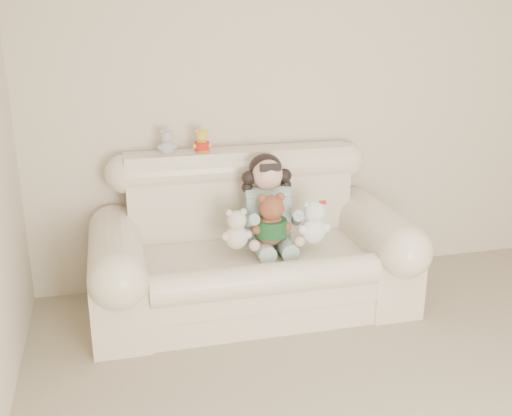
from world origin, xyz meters
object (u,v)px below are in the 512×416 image
(sofa, at_px, (252,237))
(brown_teddy, at_px, (271,215))
(cream_teddy, at_px, (236,225))
(seated_child, at_px, (267,200))
(white_cat, at_px, (314,217))

(sofa, relative_size, brown_teddy, 5.19)
(brown_teddy, bearing_deg, cream_teddy, 162.17)
(seated_child, relative_size, cream_teddy, 2.05)
(brown_teddy, height_order, white_cat, brown_teddy)
(sofa, height_order, white_cat, sofa)
(sofa, relative_size, cream_teddy, 6.81)
(sofa, relative_size, seated_child, 3.31)
(seated_child, bearing_deg, white_cat, -37.13)
(seated_child, xyz_separation_m, cream_teddy, (-0.25, -0.20, -0.08))
(sofa, distance_m, cream_teddy, 0.23)
(seated_child, bearing_deg, brown_teddy, -92.28)
(brown_teddy, height_order, cream_teddy, brown_teddy)
(seated_child, bearing_deg, sofa, -141.21)
(brown_teddy, distance_m, cream_teddy, 0.23)
(sofa, height_order, seated_child, seated_child)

